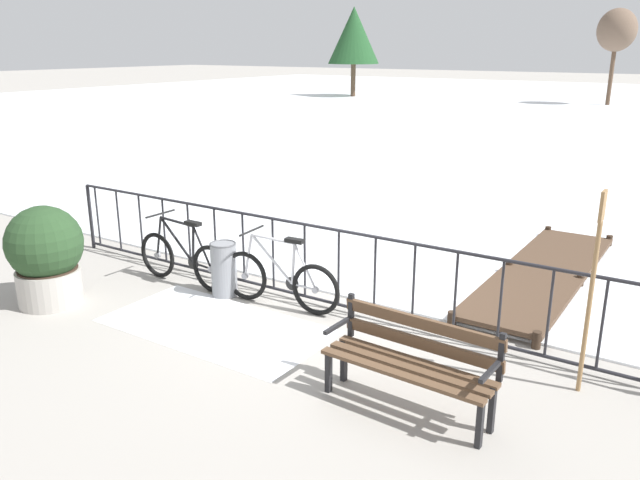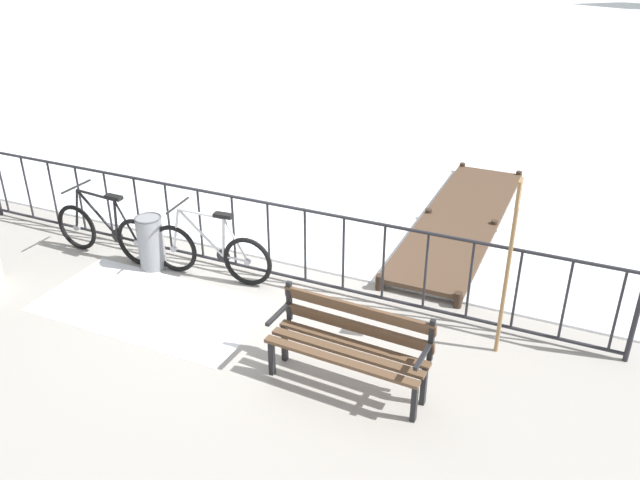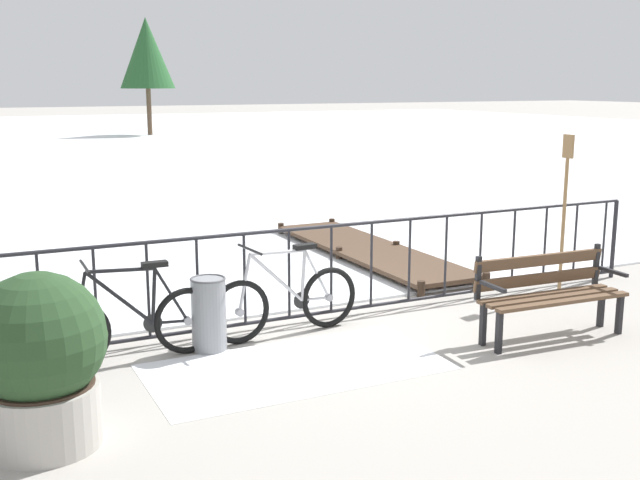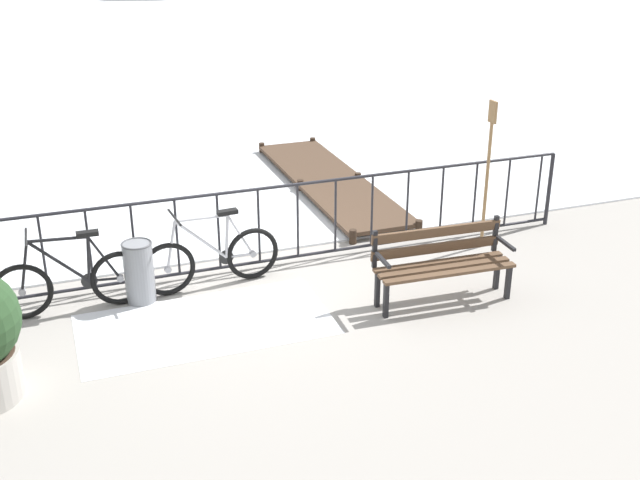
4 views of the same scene
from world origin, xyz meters
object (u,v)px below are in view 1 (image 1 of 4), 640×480
(bicycle_second, at_px, (280,280))
(trash_bin, at_px, (224,269))
(planter_with_shrub, at_px, (46,254))
(oar_upright, at_px, (593,280))
(park_bench, at_px, (412,356))
(bicycle_near_railing, at_px, (184,259))

(bicycle_second, bearing_deg, trash_bin, -174.59)
(planter_with_shrub, bearing_deg, oar_upright, 13.11)
(bicycle_second, bearing_deg, oar_upright, -1.16)
(bicycle_second, relative_size, planter_with_shrub, 1.32)
(park_bench, relative_size, planter_with_shrub, 1.26)
(trash_bin, distance_m, oar_upright, 4.57)
(bicycle_near_railing, distance_m, oar_upright, 5.30)
(park_bench, bearing_deg, planter_with_shrub, -176.51)
(bicycle_near_railing, height_order, planter_with_shrub, planter_with_shrub)
(bicycle_second, distance_m, oar_upright, 3.73)
(bicycle_near_railing, bearing_deg, trash_bin, -0.01)
(park_bench, bearing_deg, trash_bin, 160.81)
(bicycle_near_railing, height_order, park_bench, bicycle_near_railing)
(bicycle_second, height_order, oar_upright, oar_upright)
(planter_with_shrub, bearing_deg, bicycle_near_railing, 56.23)
(oar_upright, bearing_deg, bicycle_near_railing, -179.92)
(oar_upright, bearing_deg, planter_with_shrub, -166.89)
(bicycle_near_railing, height_order, trash_bin, bicycle_near_railing)
(bicycle_near_railing, distance_m, bicycle_second, 1.60)
(park_bench, bearing_deg, oar_upright, 42.53)
(bicycle_second, relative_size, trash_bin, 2.33)
(bicycle_second, height_order, planter_with_shrub, planter_with_shrub)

